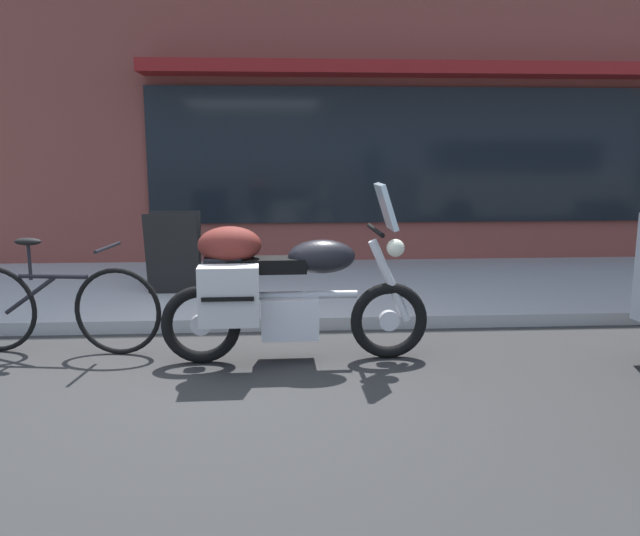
{
  "coord_description": "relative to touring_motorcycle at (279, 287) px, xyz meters",
  "views": [
    {
      "loc": [
        0.49,
        -4.37,
        1.64
      ],
      "look_at": [
        0.81,
        0.62,
        0.7
      ],
      "focal_mm": 35.66,
      "sensor_mm": 36.0,
      "label": 1
    }
  ],
  "objects": [
    {
      "name": "ground_plane",
      "position": [
        -0.47,
        -0.39,
        -0.6
      ],
      "size": [
        80.0,
        80.0,
        0.0
      ],
      "primitive_type": "plane",
      "color": "#292929"
    },
    {
      "name": "sandwich_board_sign",
      "position": [
        -1.12,
        1.99,
        -0.04
      ],
      "size": [
        0.55,
        0.4,
        0.86
      ],
      "color": "black",
      "rests_on": "sidewalk_curb"
    },
    {
      "name": "touring_motorcycle",
      "position": [
        0.0,
        0.0,
        0.0
      ],
      "size": [
        2.08,
        0.69,
        1.38
      ],
      "color": "black",
      "rests_on": "ground_plane"
    },
    {
      "name": "parked_bicycle",
      "position": [
        -1.81,
        0.35,
        -0.21
      ],
      "size": [
        1.73,
        0.48,
        0.95
      ],
      "color": "black",
      "rests_on": "ground_plane"
    },
    {
      "name": "storefront_building",
      "position": [
        4.69,
        4.06,
        2.22
      ],
      "size": [
        18.32,
        0.9,
        5.73
      ],
      "color": "brown",
      "rests_on": "ground_plane"
    }
  ]
}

